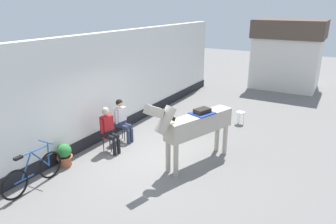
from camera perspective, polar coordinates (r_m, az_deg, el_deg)
ground_plane at (r=11.36m, az=6.30°, el=-2.76°), size 40.00×40.00×0.00m
pub_facade_wall at (r=10.93m, az=-9.03°, el=4.71°), size 0.34×14.00×3.40m
distant_cottage at (r=17.58m, az=21.01°, el=10.00°), size 3.40×2.60×3.50m
seated_visitor_near at (r=9.36m, az=-10.89°, el=-2.80°), size 0.61×0.48×1.39m
seated_visitor_far at (r=10.05m, az=-8.46°, el=-1.10°), size 0.61×0.49×1.39m
saddled_horse_center at (r=8.37m, az=5.12°, el=-2.36°), size 1.26×2.87×2.06m
flower_planter_near at (r=9.03m, az=-18.49°, el=-7.40°), size 0.43×0.43×0.64m
leaning_bicycle at (r=8.25m, az=-23.44°, el=-10.18°), size 0.50×1.76×1.02m
spare_stool_white at (r=11.78m, az=13.19°, el=-0.28°), size 0.32×0.32×0.46m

